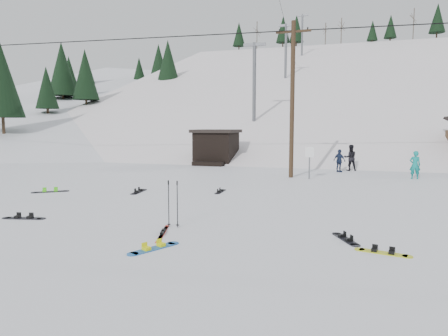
% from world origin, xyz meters
% --- Properties ---
extents(ground, '(200.00, 200.00, 0.00)m').
position_xyz_m(ground, '(0.00, 0.00, 0.00)').
color(ground, silver).
rests_on(ground, ground).
extents(ski_slope, '(60.00, 85.24, 65.97)m').
position_xyz_m(ski_slope, '(0.00, 55.00, -12.00)').
color(ski_slope, white).
rests_on(ski_slope, ground).
extents(ridge_left, '(47.54, 95.03, 58.38)m').
position_xyz_m(ridge_left, '(-36.00, 48.00, -11.00)').
color(ridge_left, silver).
rests_on(ridge_left, ground).
extents(treeline_left, '(20.00, 64.00, 10.00)m').
position_xyz_m(treeline_left, '(-34.00, 40.00, 0.00)').
color(treeline_left, black).
rests_on(treeline_left, ground).
extents(treeline_crest, '(50.00, 6.00, 10.00)m').
position_xyz_m(treeline_crest, '(0.00, 86.00, 0.00)').
color(treeline_crest, black).
rests_on(treeline_crest, ski_slope).
extents(utility_pole, '(2.00, 0.26, 9.00)m').
position_xyz_m(utility_pole, '(2.00, 14.00, 4.68)').
color(utility_pole, '#3A2819').
rests_on(utility_pole, ground).
extents(trail_sign, '(0.50, 0.09, 1.85)m').
position_xyz_m(trail_sign, '(3.10, 13.58, 1.27)').
color(trail_sign, '#595B60').
rests_on(trail_sign, ground).
extents(lift_hut, '(3.40, 4.10, 2.75)m').
position_xyz_m(lift_hut, '(-5.00, 20.94, 1.36)').
color(lift_hut, black).
rests_on(lift_hut, ground).
extents(lift_tower_near, '(2.20, 0.36, 8.00)m').
position_xyz_m(lift_tower_near, '(-4.00, 30.00, 7.86)').
color(lift_tower_near, '#595B60').
rests_on(lift_tower_near, ski_slope).
extents(lift_tower_mid, '(2.20, 0.36, 8.00)m').
position_xyz_m(lift_tower_mid, '(-4.00, 50.00, 14.36)').
color(lift_tower_mid, '#595B60').
rests_on(lift_tower_mid, ski_slope).
extents(lift_tower_far, '(2.20, 0.36, 8.00)m').
position_xyz_m(lift_tower_far, '(-4.00, 70.00, 20.86)').
color(lift_tower_far, '#595B60').
rests_on(lift_tower_far, ski_slope).
extents(hero_snowboard, '(0.83, 1.37, 0.11)m').
position_xyz_m(hero_snowboard, '(0.70, -0.92, 0.03)').
color(hero_snowboard, '#1A5EAF').
rests_on(hero_snowboard, ground).
extents(hero_skis, '(0.64, 1.77, 0.09)m').
position_xyz_m(hero_skis, '(0.28, 0.42, 0.03)').
color(hero_skis, '#A91C11').
rests_on(hero_skis, ground).
extents(ski_poles, '(0.39, 0.10, 1.41)m').
position_xyz_m(ski_poles, '(0.24, 1.22, 0.72)').
color(ski_poles, black).
rests_on(ski_poles, ground).
extents(board_scatter_a, '(1.45, 0.53, 0.10)m').
position_xyz_m(board_scatter_a, '(-4.90, 0.73, 0.03)').
color(board_scatter_a, black).
rests_on(board_scatter_a, ground).
extents(board_scatter_b, '(0.46, 1.54, 0.11)m').
position_xyz_m(board_scatter_b, '(-3.95, 6.59, 0.03)').
color(board_scatter_b, black).
rests_on(board_scatter_b, ground).
extents(board_scatter_c, '(1.37, 1.11, 0.11)m').
position_xyz_m(board_scatter_c, '(-7.85, 5.36, 0.03)').
color(board_scatter_c, black).
rests_on(board_scatter_c, ground).
extents(board_scatter_d, '(0.74, 1.24, 0.09)m').
position_xyz_m(board_scatter_d, '(5.22, 1.35, 0.02)').
color(board_scatter_d, black).
rests_on(board_scatter_d, ground).
extents(board_scatter_e, '(1.30, 0.49, 0.09)m').
position_xyz_m(board_scatter_e, '(6.09, 0.42, 0.02)').
color(board_scatter_e, '#C9D217').
rests_on(board_scatter_e, ground).
extents(board_scatter_f, '(0.29, 1.32, 0.09)m').
position_xyz_m(board_scatter_f, '(-0.37, 7.73, 0.02)').
color(board_scatter_f, black).
rests_on(board_scatter_f, ground).
extents(skier_teal, '(0.60, 0.41, 1.62)m').
position_xyz_m(skier_teal, '(8.87, 15.32, 0.81)').
color(skier_teal, '#0C7E7A').
rests_on(skier_teal, ground).
extents(skier_dark, '(1.01, 0.87, 1.77)m').
position_xyz_m(skier_dark, '(5.34, 18.76, 0.89)').
color(skier_dark, black).
rests_on(skier_dark, ground).
extents(skier_navy, '(0.93, 0.80, 1.50)m').
position_xyz_m(skier_navy, '(4.66, 17.65, 0.75)').
color(skier_navy, '#192440').
rests_on(skier_navy, ground).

